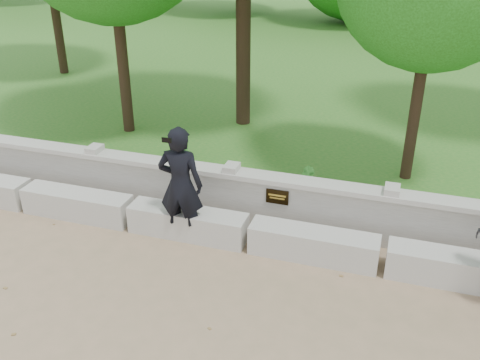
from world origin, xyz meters
name	(u,v)px	position (x,y,z in m)	size (l,w,h in m)	color
ground	(204,327)	(0.00, 0.00, 0.00)	(80.00, 80.00, 0.00)	#9B7D5F
lawn	(350,58)	(0.00, 14.00, 0.12)	(40.00, 22.00, 0.25)	#22631D
concrete_bench	(248,233)	(0.00, 1.90, 0.22)	(11.90, 0.45, 0.45)	beige
parapet_wall	(261,199)	(0.00, 2.60, 0.46)	(12.50, 0.35, 0.90)	#BBB8B0
man_main	(181,185)	(-1.04, 1.80, 0.94)	(0.72, 0.65, 1.88)	black
shrub_b	(306,182)	(0.60, 3.30, 0.52)	(0.29, 0.24, 0.53)	#307427
shrub_d	(180,145)	(-2.08, 4.10, 0.54)	(0.33, 0.29, 0.58)	#307427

